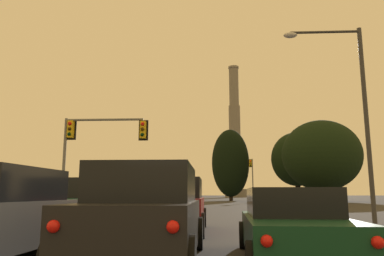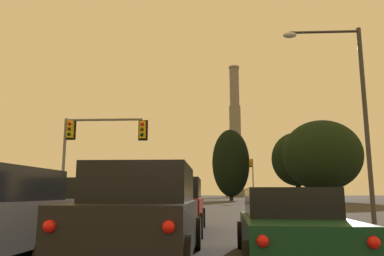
% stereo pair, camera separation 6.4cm
% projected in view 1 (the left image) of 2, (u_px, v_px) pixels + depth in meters
% --- Properties ---
extents(suv_left_lane_front, '(2.25, 4.96, 1.86)m').
position_uv_depth(suv_left_lane_front, '(73.00, 205.00, 13.79)').
color(suv_left_lane_front, '#0F3823').
rests_on(suv_left_lane_front, ground_plane).
extents(sedan_right_lane_second, '(2.19, 4.78, 1.43)m').
position_uv_depth(sedan_right_lane_second, '(292.00, 227.00, 7.30)').
color(sedan_right_lane_second, '#0F3823').
rests_on(sedan_right_lane_second, ground_plane).
extents(suv_center_lane_second, '(2.11, 4.91, 1.86)m').
position_uv_depth(suv_center_lane_second, '(146.00, 215.00, 7.22)').
color(suv_center_lane_second, black).
rests_on(suv_center_lane_second, ground_plane).
extents(suv_center_lane_front, '(2.11, 4.91, 1.86)m').
position_uv_depth(suv_center_lane_front, '(176.00, 206.00, 13.21)').
color(suv_center_lane_front, maroon).
rests_on(suv_center_lane_front, ground_plane).
extents(traffic_light_far_right, '(0.78, 0.50, 6.70)m').
position_uv_depth(traffic_light_far_right, '(252.00, 174.00, 58.03)').
color(traffic_light_far_right, slate).
rests_on(traffic_light_far_right, ground_plane).
extents(traffic_light_overhead_left, '(5.20, 0.50, 5.83)m').
position_uv_depth(traffic_light_overhead_left, '(92.00, 141.00, 22.42)').
color(traffic_light_overhead_left, slate).
rests_on(traffic_light_overhead_left, ground_plane).
extents(street_lamp, '(3.60, 0.36, 8.94)m').
position_uv_depth(street_lamp, '(352.00, 100.00, 16.90)').
color(street_lamp, '#38383A').
rests_on(street_lamp, ground_plane).
extents(smokestack, '(7.95, 7.95, 49.56)m').
position_uv_depth(smokestack, '(235.00, 144.00, 138.82)').
color(smokestack, slate).
rests_on(smokestack, ground_plane).
extents(treeline_center_right, '(9.40, 8.46, 12.78)m').
position_uv_depth(treeline_center_right, '(297.00, 159.00, 70.11)').
color(treeline_center_right, black).
rests_on(treeline_center_right, ground_plane).
extents(treeline_left_mid, '(13.38, 12.04, 13.83)m').
position_uv_depth(treeline_left_mid, '(322.00, 155.00, 63.86)').
color(treeline_left_mid, black).
rests_on(treeline_left_mid, ground_plane).
extents(treeline_center_left, '(7.16, 6.44, 13.67)m').
position_uv_depth(treeline_center_left, '(230.00, 163.00, 71.93)').
color(treeline_center_left, black).
rests_on(treeline_center_left, ground_plane).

